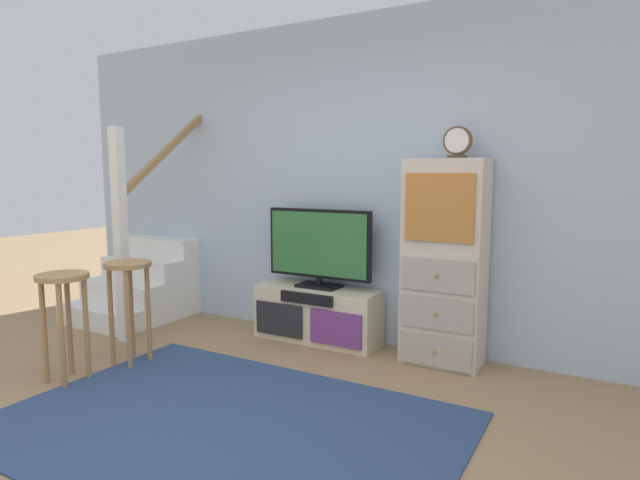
{
  "coord_description": "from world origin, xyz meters",
  "views": [
    {
      "loc": [
        1.86,
        -1.59,
        1.42
      ],
      "look_at": [
        -0.07,
        1.83,
        0.92
      ],
      "focal_mm": 29.53,
      "sensor_mm": 36.0,
      "label": 1
    }
  ],
  "objects": [
    {
      "name": "ground_plane",
      "position": [
        0.0,
        0.0,
        0.0
      ],
      "size": [
        20.0,
        20.0,
        0.0
      ],
      "primitive_type": "plane",
      "color": "#997A56"
    },
    {
      "name": "back_wall",
      "position": [
        0.0,
        2.46,
        1.35
      ],
      "size": [
        6.4,
        0.12,
        2.7
      ],
      "primitive_type": "cube",
      "color": "#A8BCD1",
      "rests_on": "ground_plane"
    },
    {
      "name": "area_rug",
      "position": [
        0.0,
        0.6,
        0.01
      ],
      "size": [
        2.6,
        1.8,
        0.01
      ],
      "primitive_type": "cube",
      "color": "navy",
      "rests_on": "ground_plane"
    },
    {
      "name": "media_console",
      "position": [
        -0.3,
        2.19,
        0.23
      ],
      "size": [
        1.08,
        0.38,
        0.46
      ],
      "color": "beige",
      "rests_on": "ground_plane"
    },
    {
      "name": "television",
      "position": [
        -0.3,
        2.22,
        0.81
      ],
      "size": [
        0.95,
        0.22,
        0.66
      ],
      "color": "black",
      "rests_on": "media_console"
    },
    {
      "name": "side_cabinet",
      "position": [
        0.78,
        2.2,
        0.76
      ],
      "size": [
        0.58,
        0.38,
        1.53
      ],
      "color": "beige",
      "rests_on": "ground_plane"
    },
    {
      "name": "desk_clock",
      "position": [
        0.85,
        2.19,
        1.64
      ],
      "size": [
        0.2,
        0.08,
        0.23
      ],
      "color": "#4C3823",
      "rests_on": "side_cabinet"
    },
    {
      "name": "staircase",
      "position": [
        -2.24,
        2.2,
        0.37
      ],
      "size": [
        1.0,
        1.36,
        2.2
      ],
      "color": "white",
      "rests_on": "ground_plane"
    },
    {
      "name": "bar_stool_near",
      "position": [
        -1.36,
        0.58,
        0.55
      ],
      "size": [
        0.34,
        0.34,
        0.75
      ],
      "color": "#A37A4C",
      "rests_on": "ground_plane"
    },
    {
      "name": "bar_stool_far",
      "position": [
        -1.27,
        1.05,
        0.57
      ],
      "size": [
        0.34,
        0.34,
        0.77
      ],
      "color": "#A37A4C",
      "rests_on": "ground_plane"
    }
  ]
}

